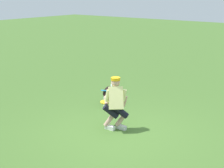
% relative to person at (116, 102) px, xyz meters
% --- Properties ---
extents(ground_plane, '(60.00, 60.00, 0.00)m').
position_rel_person_xyz_m(ground_plane, '(-0.23, 0.19, -0.70)').
color(ground_plane, '#456B2B').
extents(person, '(0.71, 0.57, 1.29)m').
position_rel_person_xyz_m(person, '(0.00, 0.00, 0.00)').
color(person, silver).
rests_on(person, ground_plane).
extents(dog, '(0.56, 0.98, 0.56)m').
position_rel_person_xyz_m(dog, '(1.35, -1.42, -0.32)').
color(dog, black).
rests_on(dog, ground_plane).
extents(frisbee_flying, '(0.36, 0.36, 0.12)m').
position_rel_person_xyz_m(frisbee_flying, '(1.21, -1.11, -0.17)').
color(frisbee_flying, '#2595E9').
extents(frisbee_held, '(0.33, 0.33, 0.06)m').
position_rel_person_xyz_m(frisbee_held, '(0.38, -0.07, -0.09)').
color(frisbee_held, yellow).
rests_on(frisbee_held, person).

